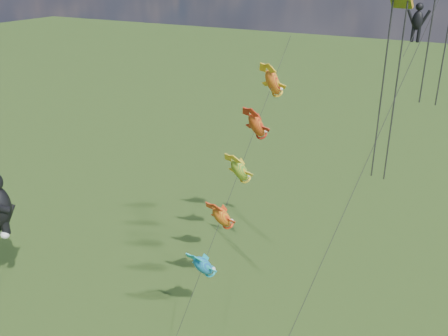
% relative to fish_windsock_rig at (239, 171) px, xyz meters
% --- Properties ---
extents(fish_windsock_rig, '(1.67, 15.93, 18.26)m').
position_rel_fish_windsock_rig_xyz_m(fish_windsock_rig, '(0.00, 0.00, 0.00)').
color(fish_windsock_rig, brown).
rests_on(fish_windsock_rig, ground).
extents(parafoil_rig, '(5.63, 17.00, 25.20)m').
position_rel_fish_windsock_rig_xyz_m(parafoil_rig, '(10.05, -1.75, 9.94)').
color(parafoil_rig, brown).
rests_on(parafoil_rig, ground).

